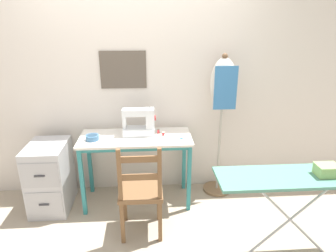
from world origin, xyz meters
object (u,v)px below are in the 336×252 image
object	(u,v)px
scissors	(184,139)
ironing_board	(297,180)
thread_spool_near_machine	(158,131)
wooden_chair	(141,192)
thread_spool_mid_table	(163,134)
dress_form	(223,95)
filing_cabinet	(50,177)
fabric_bowl	(92,137)
storage_box	(327,170)
sewing_machine	(141,122)

from	to	relation	value
scissors	ironing_board	xyz separation A→B (m)	(0.79, -0.85, -0.02)
thread_spool_near_machine	wooden_chair	bearing A→B (deg)	-106.75
scissors	thread_spool_mid_table	bearing A→B (deg)	150.17
scissors	dress_form	world-z (taller)	dress_form
filing_cabinet	ironing_board	size ratio (longest dim) A/B	0.58
thread_spool_mid_table	wooden_chair	distance (m)	0.70
thread_spool_mid_table	wooden_chair	bearing A→B (deg)	-113.14
thread_spool_near_machine	ironing_board	world-z (taller)	thread_spool_near_machine
fabric_bowl	filing_cabinet	xyz separation A→B (m)	(-0.48, 0.01, -0.44)
dress_form	ironing_board	world-z (taller)	dress_form
wooden_chair	ironing_board	xyz separation A→B (m)	(1.23, -0.41, 0.32)
thread_spool_near_machine	dress_form	world-z (taller)	dress_form
thread_spool_mid_table	filing_cabinet	distance (m)	1.29
scissors	thread_spool_near_machine	size ratio (longest dim) A/B	2.47
ironing_board	storage_box	xyz separation A→B (m)	(0.22, -0.02, 0.09)
sewing_machine	thread_spool_near_machine	world-z (taller)	sewing_machine
scissors	dress_form	distance (m)	0.64
wooden_chair	storage_box	bearing A→B (deg)	-16.39
dress_form	storage_box	size ratio (longest dim) A/B	9.49
fabric_bowl	storage_box	xyz separation A→B (m)	(1.94, -0.91, 0.04)
thread_spool_near_machine	wooden_chair	distance (m)	0.75
fabric_bowl	filing_cabinet	size ratio (longest dim) A/B	0.18
sewing_machine	scissors	xyz separation A→B (m)	(0.44, -0.16, -0.13)
thread_spool_near_machine	storage_box	xyz separation A→B (m)	(1.26, -1.06, 0.05)
wooden_chair	dress_form	distance (m)	1.34
scissors	dress_form	size ratio (longest dim) A/B	0.07
thread_spool_near_machine	filing_cabinet	xyz separation A→B (m)	(-1.16, -0.14, -0.43)
thread_spool_near_machine	fabric_bowl	bearing A→B (deg)	-168.08
filing_cabinet	ironing_board	bearing A→B (deg)	-22.28
thread_spool_mid_table	wooden_chair	xyz separation A→B (m)	(-0.24, -0.56, -0.35)
fabric_bowl	ironing_board	world-z (taller)	fabric_bowl
fabric_bowl	scissors	distance (m)	0.93
sewing_machine	dress_form	world-z (taller)	dress_form
fabric_bowl	thread_spool_mid_table	distance (m)	0.73
filing_cabinet	dress_form	distance (m)	2.03
thread_spool_mid_table	storage_box	distance (m)	1.56
dress_form	ironing_board	size ratio (longest dim) A/B	1.28
thread_spool_near_machine	filing_cabinet	bearing A→B (deg)	-173.27
sewing_machine	ironing_board	size ratio (longest dim) A/B	0.28
dress_form	storage_box	world-z (taller)	dress_form
sewing_machine	ironing_board	world-z (taller)	sewing_machine
dress_form	thread_spool_near_machine	bearing A→B (deg)	-175.11
thread_spool_near_machine	dress_form	size ratio (longest dim) A/B	0.03
ironing_board	dress_form	bearing A→B (deg)	107.52
sewing_machine	dress_form	size ratio (longest dim) A/B	0.22
fabric_bowl	ironing_board	size ratio (longest dim) A/B	0.11
dress_form	wooden_chair	bearing A→B (deg)	-142.10
storage_box	thread_spool_mid_table	bearing A→B (deg)	140.83
storage_box	dress_form	bearing A→B (deg)	116.87
fabric_bowl	wooden_chair	bearing A→B (deg)	-44.73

